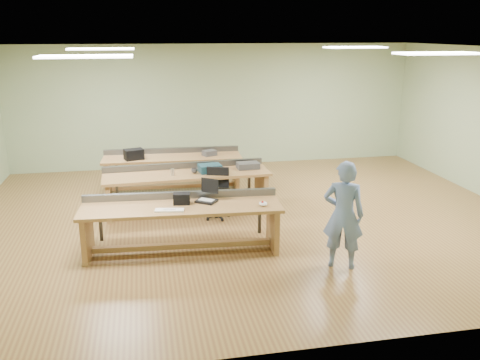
# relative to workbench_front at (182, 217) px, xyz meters

# --- Properties ---
(floor) EXTENTS (10.00, 10.00, 0.00)m
(floor) POSITION_rel_workbench_front_xyz_m (1.31, 1.18, -0.56)
(floor) COLOR olive
(floor) RESTS_ON ground
(ceiling) EXTENTS (10.00, 10.00, 0.00)m
(ceiling) POSITION_rel_workbench_front_xyz_m (1.31, 1.18, 2.44)
(ceiling) COLOR silver
(ceiling) RESTS_ON wall_back
(wall_back) EXTENTS (10.00, 0.04, 3.00)m
(wall_back) POSITION_rel_workbench_front_xyz_m (1.31, 5.18, 0.94)
(wall_back) COLOR #8EA67E
(wall_back) RESTS_ON floor
(wall_front) EXTENTS (10.00, 0.04, 3.00)m
(wall_front) POSITION_rel_workbench_front_xyz_m (1.31, -2.82, 0.94)
(wall_front) COLOR #8EA67E
(wall_front) RESTS_ON floor
(fluor_panels) EXTENTS (6.20, 3.50, 0.03)m
(fluor_panels) POSITION_rel_workbench_front_xyz_m (1.31, 1.18, 2.41)
(fluor_panels) COLOR white
(fluor_panels) RESTS_ON ceiling
(workbench_front) EXTENTS (3.07, 1.00, 0.86)m
(workbench_front) POSITION_rel_workbench_front_xyz_m (0.00, 0.00, 0.00)
(workbench_front) COLOR #A77C46
(workbench_front) RESTS_ON floor
(workbench_mid) EXTENTS (3.11, 0.95, 0.86)m
(workbench_mid) POSITION_rel_workbench_front_xyz_m (0.25, 1.84, 0.00)
(workbench_mid) COLOR #A77C46
(workbench_mid) RESTS_ON floor
(workbench_back) EXTENTS (2.92, 0.90, 0.86)m
(workbench_back) POSITION_rel_workbench_front_xyz_m (0.07, 3.19, -0.00)
(workbench_back) COLOR #A77C46
(workbench_back) RESTS_ON floor
(person) EXTENTS (0.68, 0.58, 1.58)m
(person) POSITION_rel_workbench_front_xyz_m (2.21, -0.98, 0.23)
(person) COLOR #667AA6
(person) RESTS_ON floor
(laptop_base) EXTENTS (0.38, 0.37, 0.03)m
(laptop_base) POSITION_rel_workbench_front_xyz_m (0.40, 0.07, 0.21)
(laptop_base) COLOR black
(laptop_base) RESTS_ON workbench_front
(laptop_screen) EXTENTS (0.25, 0.18, 0.23)m
(laptop_screen) POSITION_rel_workbench_front_xyz_m (0.46, 0.17, 0.42)
(laptop_screen) COLOR black
(laptop_screen) RESTS_ON laptop_base
(keyboard) EXTENTS (0.44, 0.21, 0.02)m
(keyboard) POSITION_rel_workbench_front_xyz_m (-0.19, -0.24, 0.20)
(keyboard) COLOR white
(keyboard) RESTS_ON workbench_front
(trackball_mouse) EXTENTS (0.18, 0.19, 0.06)m
(trackball_mouse) POSITION_rel_workbench_front_xyz_m (1.22, -0.26, 0.22)
(trackball_mouse) COLOR white
(trackball_mouse) RESTS_ON workbench_front
(camera_bag) EXTENTS (0.27, 0.19, 0.17)m
(camera_bag) POSITION_rel_workbench_front_xyz_m (0.01, 0.05, 0.27)
(camera_bag) COLOR black
(camera_bag) RESTS_ON workbench_front
(task_chair) EXTENTS (0.61, 0.61, 0.90)m
(task_chair) POSITION_rel_workbench_front_xyz_m (0.75, 1.39, -0.23)
(task_chair) COLOR black
(task_chair) RESTS_ON floor
(parts_bin_teal) EXTENTS (0.45, 0.36, 0.14)m
(parts_bin_teal) POSITION_rel_workbench_front_xyz_m (0.68, 1.79, 0.26)
(parts_bin_teal) COLOR #153847
(parts_bin_teal) RESTS_ON workbench_mid
(parts_bin_grey) EXTENTS (0.43, 0.29, 0.11)m
(parts_bin_grey) POSITION_rel_workbench_front_xyz_m (1.44, 1.91, 0.25)
(parts_bin_grey) COLOR #38383B
(parts_bin_grey) RESTS_ON workbench_mid
(mug) EXTENTS (0.13, 0.13, 0.09)m
(mug) POSITION_rel_workbench_front_xyz_m (0.39, 1.77, 0.24)
(mug) COLOR #38383B
(mug) RESTS_ON workbench_mid
(drinks_can) EXTENTS (0.08, 0.08, 0.12)m
(drinks_can) POSITION_rel_workbench_front_xyz_m (-0.02, 1.70, 0.25)
(drinks_can) COLOR #B4B4B8
(drinks_can) RESTS_ON workbench_mid
(storage_box_back) EXTENTS (0.43, 0.35, 0.21)m
(storage_box_back) POSITION_rel_workbench_front_xyz_m (-0.72, 3.06, 0.30)
(storage_box_back) COLOR black
(storage_box_back) RESTS_ON workbench_back
(tray_back) EXTENTS (0.33, 0.30, 0.11)m
(tray_back) POSITION_rel_workbench_front_xyz_m (0.85, 3.10, 0.24)
(tray_back) COLOR #38383B
(tray_back) RESTS_ON workbench_back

